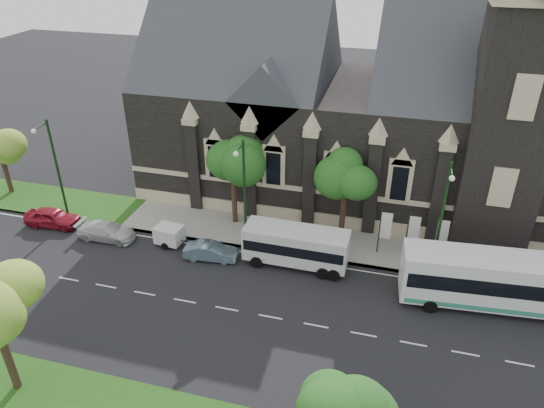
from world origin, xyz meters
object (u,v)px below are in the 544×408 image
(tree_walk_far, at_px, (2,147))
(car_far_white, at_px, (106,231))
(tree_walk_left, at_px, (236,160))
(tour_coach, at_px, (506,282))
(banner_flag_right, at_px, (439,236))
(box_trailer, at_px, (169,234))
(banner_flag_center, at_px, (411,232))
(sedan, at_px, (211,251))
(banner_flag_left, at_px, (384,228))
(street_lamp_mid, at_px, (244,190))
(shuttle_bus, at_px, (296,245))
(tree_walk_right, at_px, (349,172))
(car_far_red, at_px, (52,217))
(street_lamp_far, at_px, (55,166))
(tree_park_east, at_px, (353,407))
(street_lamp_near, at_px, (442,216))

(tree_walk_far, bearing_deg, car_far_white, -20.44)
(tree_walk_left, xyz_separation_m, tour_coach, (20.21, -5.71, -3.65))
(banner_flag_right, distance_m, box_trailer, 20.46)
(banner_flag_center, distance_m, sedan, 14.98)
(tree_walk_left, relative_size, banner_flag_left, 1.91)
(street_lamp_mid, relative_size, banner_flag_left, 2.25)
(shuttle_bus, bearing_deg, tree_walk_right, 58.20)
(tree_walk_right, distance_m, car_far_white, 19.78)
(car_far_red, bearing_deg, banner_flag_center, -88.61)
(banner_flag_center, bearing_deg, tour_coach, -33.20)
(shuttle_bus, bearing_deg, tour_coach, -3.86)
(street_lamp_far, relative_size, tour_coach, 0.67)
(box_trailer, relative_size, car_far_red, 0.66)
(tree_park_east, xyz_separation_m, tree_walk_right, (-2.96, 20.04, 1.20))
(banner_flag_left, xyz_separation_m, car_far_red, (-26.85, -2.96, -1.60))
(banner_flag_left, relative_size, tour_coach, 0.30)
(tree_walk_left, relative_size, car_far_white, 1.62)
(banner_flag_center, distance_m, car_far_white, 23.77)
(street_lamp_mid, relative_size, street_lamp_far, 1.00)
(tree_walk_far, relative_size, car_far_white, 1.33)
(street_lamp_near, height_order, banner_flag_center, street_lamp_near)
(tree_park_east, bearing_deg, banner_flag_left, 89.65)
(tree_walk_right, distance_m, banner_flag_left, 4.92)
(street_lamp_near, bearing_deg, tree_walk_right, 151.94)
(tree_park_east, relative_size, car_far_red, 1.37)
(tree_walk_left, xyz_separation_m, tree_walk_far, (-22.03, -0.53, -1.12))
(banner_flag_center, relative_size, box_trailer, 1.31)
(tree_walk_far, height_order, banner_flag_center, tree_walk_far)
(tree_walk_left, xyz_separation_m, banner_flag_center, (14.08, -1.70, -3.35))
(tree_walk_left, xyz_separation_m, banner_flag_right, (16.08, -1.70, -3.35))
(street_lamp_mid, bearing_deg, box_trailer, -169.82)
(tree_walk_left, xyz_separation_m, street_lamp_mid, (1.80, -3.61, -0.62))
(banner_flag_left, bearing_deg, tree_walk_right, 150.90)
(street_lamp_mid, height_order, box_trailer, street_lamp_mid)
(shuttle_bus, relative_size, box_trailer, 2.52)
(tree_park_east, xyz_separation_m, box_trailer, (-16.08, 15.36, -3.71))
(tree_walk_left, height_order, tour_coach, tree_walk_left)
(tree_walk_left, relative_size, street_lamp_far, 0.85)
(sedan, xyz_separation_m, car_far_red, (-14.50, 0.99, 0.12))
(tree_walk_left, height_order, banner_flag_center, tree_walk_left)
(tour_coach, relative_size, car_far_red, 2.90)
(banner_flag_right, distance_m, car_far_white, 25.74)
(banner_flag_right, relative_size, tour_coach, 0.30)
(street_lamp_far, height_order, banner_flag_center, street_lamp_far)
(car_far_red, bearing_deg, tree_walk_right, -83.35)
(banner_flag_center, bearing_deg, tree_walk_far, 178.14)
(tree_walk_far, xyz_separation_m, banner_flag_left, (34.11, -1.18, -2.24))
(tree_walk_left, bearing_deg, banner_flag_left, -8.02)
(tree_walk_far, bearing_deg, street_lamp_mid, -7.37)
(tree_park_east, height_order, shuttle_bus, tree_park_east)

